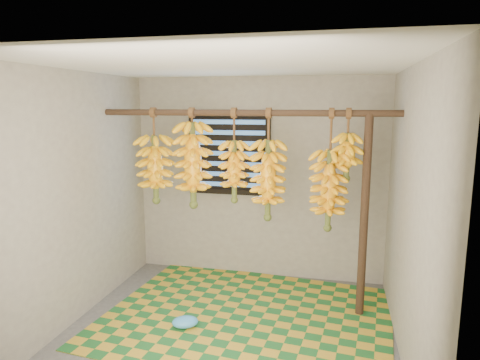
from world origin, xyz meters
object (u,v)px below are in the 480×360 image
(plastic_bag, at_px, (185,322))
(banana_bunch_c, at_px, (234,171))
(banana_bunch_d, at_px, (268,180))
(banana_bunch_e, at_px, (329,190))
(support_post, at_px, (364,218))
(banana_bunch_a, at_px, (155,169))
(banana_bunch_f, at_px, (347,157))
(woven_mat, at_px, (247,316))
(banana_bunch_b, at_px, (193,165))

(plastic_bag, distance_m, banana_bunch_c, 1.53)
(banana_bunch_d, relative_size, banana_bunch_e, 0.94)
(support_post, distance_m, banana_bunch_a, 2.20)
(banana_bunch_f, bearing_deg, banana_bunch_d, 180.00)
(woven_mat, xyz_separation_m, banana_bunch_c, (-0.20, 0.32, 1.41))
(banana_bunch_c, bearing_deg, banana_bunch_b, 180.00)
(woven_mat, distance_m, banana_bunch_d, 1.37)
(banana_bunch_d, bearing_deg, banana_bunch_c, 180.00)
(banana_bunch_e, bearing_deg, plastic_bag, -152.60)
(banana_bunch_f, bearing_deg, banana_bunch_a, 180.00)
(banana_bunch_a, height_order, banana_bunch_b, same)
(banana_bunch_a, bearing_deg, banana_bunch_f, -0.00)
(banana_bunch_d, bearing_deg, banana_bunch_e, 0.00)
(banana_bunch_f, bearing_deg, banana_bunch_c, 180.00)
(banana_bunch_e, bearing_deg, support_post, 0.00)
(woven_mat, height_order, banana_bunch_d, banana_bunch_d)
(woven_mat, xyz_separation_m, banana_bunch_e, (0.75, 0.32, 1.25))
(support_post, relative_size, banana_bunch_d, 1.78)
(support_post, xyz_separation_m, banana_bunch_b, (-1.74, 0.00, 0.46))
(banana_bunch_b, relative_size, banana_bunch_f, 1.49)
(woven_mat, bearing_deg, banana_bunch_b, 154.00)
(banana_bunch_a, height_order, banana_bunch_e, same)
(plastic_bag, bearing_deg, banana_bunch_b, 100.77)
(banana_bunch_a, bearing_deg, banana_bunch_d, -0.00)
(banana_bunch_a, relative_size, banana_bunch_d, 0.90)
(banana_bunch_b, height_order, banana_bunch_e, same)
(support_post, height_order, banana_bunch_d, banana_bunch_d)
(banana_bunch_c, bearing_deg, banana_bunch_a, 180.00)
(woven_mat, xyz_separation_m, banana_bunch_b, (-0.65, 0.32, 1.45))
(woven_mat, distance_m, banana_bunch_f, 1.85)
(banana_bunch_d, height_order, banana_bunch_f, same)
(banana_bunch_a, distance_m, banana_bunch_c, 0.87)
(plastic_bag, relative_size, banana_bunch_a, 0.25)
(woven_mat, xyz_separation_m, banana_bunch_a, (-1.07, 0.32, 1.40))
(banana_bunch_e, bearing_deg, woven_mat, -157.02)
(banana_bunch_a, height_order, banana_bunch_f, same)
(banana_bunch_a, relative_size, banana_bunch_c, 1.05)
(banana_bunch_c, height_order, banana_bunch_e, same)
(woven_mat, relative_size, plastic_bag, 10.93)
(banana_bunch_a, distance_m, banana_bunch_f, 1.98)
(support_post, relative_size, banana_bunch_f, 2.89)
(support_post, bearing_deg, banana_bunch_e, 180.00)
(support_post, bearing_deg, banana_bunch_b, 180.00)
(plastic_bag, bearing_deg, support_post, 22.17)
(plastic_bag, distance_m, banana_bunch_a, 1.59)
(woven_mat, relative_size, banana_bunch_f, 3.97)
(banana_bunch_b, bearing_deg, banana_bunch_e, -0.00)
(banana_bunch_b, relative_size, banana_bunch_d, 0.92)
(banana_bunch_d, distance_m, banana_bunch_e, 0.61)
(woven_mat, relative_size, banana_bunch_c, 2.86)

